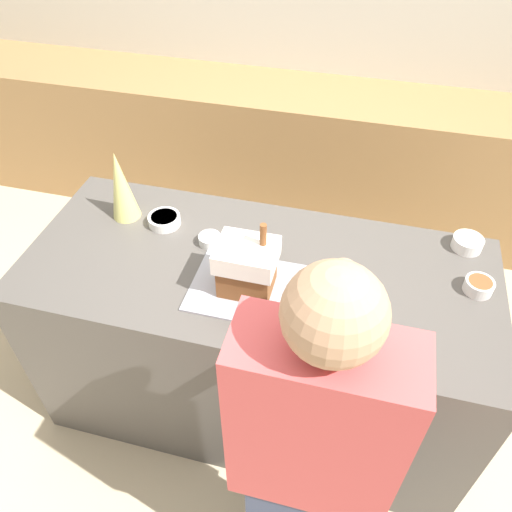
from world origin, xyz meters
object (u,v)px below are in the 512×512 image
object	(u,v)px
candy_bowl_front_corner	(210,239)
person	(309,467)
candy_bowl_near_tray_right	(164,220)
gingerbread_house	(247,266)
baking_tray	(247,287)
decorative_tree	(121,186)
candy_bowl_far_left	(479,285)
candy_bowl_behind_tray	(468,243)

from	to	relation	value
candy_bowl_front_corner	person	distance (m)	0.96
candy_bowl_near_tray_right	person	bearing A→B (deg)	-47.45
gingerbread_house	candy_bowl_near_tray_right	bearing A→B (deg)	147.93
person	candy_bowl_near_tray_right	bearing A→B (deg)	132.55
baking_tray	decorative_tree	size ratio (longest dim) A/B	1.32
candy_bowl_far_left	candy_bowl_near_tray_right	world-z (taller)	candy_bowl_far_left
gingerbread_house	decorative_tree	world-z (taller)	decorative_tree
decorative_tree	gingerbread_house	bearing A→B (deg)	-25.05
candy_bowl_near_tray_right	candy_bowl_far_left	bearing A→B (deg)	-3.39
candy_bowl_front_corner	candy_bowl_behind_tray	bearing A→B (deg)	12.85
candy_bowl_front_corner	decorative_tree	bearing A→B (deg)	168.25
baking_tray	candy_bowl_behind_tray	bearing A→B (deg)	28.63
decorative_tree	person	world-z (taller)	person
candy_bowl_near_tray_right	baking_tray	bearing A→B (deg)	-32.12
candy_bowl_front_corner	person	xyz separation A→B (m)	(0.56, -0.78, -0.10)
gingerbread_house	candy_bowl_far_left	xyz separation A→B (m)	(0.83, 0.20, -0.09)
candy_bowl_near_tray_right	person	distance (m)	1.16
candy_bowl_far_left	candy_bowl_behind_tray	bearing A→B (deg)	96.85
decorative_tree	candy_bowl_far_left	world-z (taller)	decorative_tree
decorative_tree	candy_bowl_behind_tray	size ratio (longest dim) A/B	2.61
gingerbread_house	candy_bowl_front_corner	size ratio (longest dim) A/B	3.15
candy_bowl_far_left	candy_bowl_behind_tray	world-z (taller)	candy_bowl_behind_tray
gingerbread_house	candy_bowl_front_corner	xyz separation A→B (m)	(-0.21, 0.21, -0.09)
person	gingerbread_house	bearing A→B (deg)	120.61
candy_bowl_far_left	person	bearing A→B (deg)	-122.38
candy_bowl_front_corner	candy_bowl_near_tray_right	xyz separation A→B (m)	(-0.23, 0.07, 0.00)
candy_bowl_near_tray_right	candy_bowl_front_corner	bearing A→B (deg)	-17.21
decorative_tree	candy_bowl_far_left	xyz separation A→B (m)	(1.46, -0.09, -0.13)
baking_tray	candy_bowl_far_left	world-z (taller)	candy_bowl_far_left
decorative_tree	baking_tray	bearing A→B (deg)	-25.08
decorative_tree	candy_bowl_front_corner	world-z (taller)	decorative_tree
candy_bowl_far_left	person	size ratio (longest dim) A/B	0.06
baking_tray	person	world-z (taller)	person
baking_tray	person	size ratio (longest dim) A/B	0.25
candy_bowl_far_left	baking_tray	bearing A→B (deg)	-166.40
baking_tray	person	bearing A→B (deg)	-59.35
gingerbread_house	candy_bowl_far_left	world-z (taller)	gingerbread_house
baking_tray	candy_bowl_far_left	size ratio (longest dim) A/B	3.92
baking_tray	gingerbread_house	world-z (taller)	gingerbread_house
candy_bowl_front_corner	gingerbread_house	bearing A→B (deg)	-43.87
decorative_tree	person	distance (m)	1.32
gingerbread_house	candy_bowl_front_corner	distance (m)	0.31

